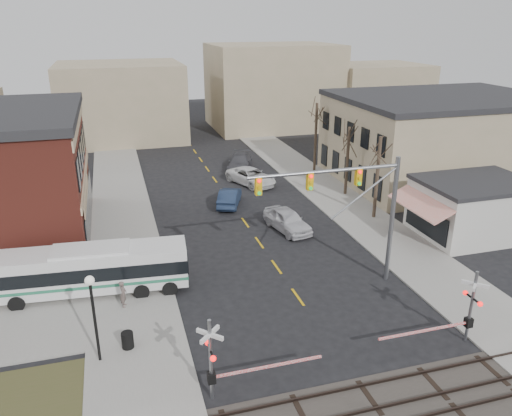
% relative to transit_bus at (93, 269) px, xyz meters
% --- Properties ---
extents(ground, '(160.00, 160.00, 0.00)m').
position_rel_transit_bus_xyz_m(ground, '(11.55, -5.88, -1.63)').
color(ground, black).
rests_on(ground, ground).
extents(sidewalk_west, '(5.00, 60.00, 0.12)m').
position_rel_transit_bus_xyz_m(sidewalk_west, '(2.05, 14.12, -1.57)').
color(sidewalk_west, gray).
rests_on(sidewalk_west, ground).
extents(sidewalk_east, '(5.00, 60.00, 0.12)m').
position_rel_transit_bus_xyz_m(sidewalk_east, '(21.05, 14.12, -1.57)').
color(sidewalk_east, gray).
rests_on(sidewalk_east, ground).
extents(rail_tracks, '(160.00, 3.91, 0.14)m').
position_rel_transit_bus_xyz_m(rail_tracks, '(11.55, -13.88, -1.51)').
color(rail_tracks, '#2D231E').
rests_on(rail_tracks, ground).
extents(tan_building, '(20.30, 15.30, 8.50)m').
position_rel_transit_bus_xyz_m(tan_building, '(33.55, 14.12, 2.63)').
color(tan_building, gray).
rests_on(tan_building, ground).
extents(awning_shop, '(9.74, 6.20, 4.30)m').
position_rel_transit_bus_xyz_m(awning_shop, '(27.52, 1.12, 0.54)').
color(awning_shop, beige).
rests_on(awning_shop, ground).
extents(tree_east_a, '(0.28, 0.28, 6.75)m').
position_rel_transit_bus_xyz_m(tree_east_a, '(22.05, 6.12, 1.87)').
color(tree_east_a, '#382B21').
rests_on(tree_east_a, sidewalk_east).
extents(tree_east_b, '(0.28, 0.28, 6.30)m').
position_rel_transit_bus_xyz_m(tree_east_b, '(22.35, 12.12, 1.64)').
color(tree_east_b, '#382B21').
rests_on(tree_east_b, sidewalk_east).
extents(tree_east_c, '(0.28, 0.28, 7.20)m').
position_rel_transit_bus_xyz_m(tree_east_c, '(22.55, 20.12, 2.09)').
color(tree_east_c, '#382B21').
rests_on(tree_east_c, sidewalk_east).
extents(transit_bus, '(11.26, 3.41, 2.85)m').
position_rel_transit_bus_xyz_m(transit_bus, '(0.00, 0.00, 0.00)').
color(transit_bus, silver).
rests_on(transit_bus, ground).
extents(traffic_signal_mast, '(9.28, 0.30, 8.00)m').
position_rel_transit_bus_xyz_m(traffic_signal_mast, '(15.16, -3.30, 4.07)').
color(traffic_signal_mast, gray).
rests_on(traffic_signal_mast, ground).
extents(rr_crossing_west, '(5.60, 1.36, 4.00)m').
position_rel_transit_bus_xyz_m(rr_crossing_west, '(5.39, -10.71, 0.34)').
color(rr_crossing_west, gray).
rests_on(rr_crossing_west, ground).
extents(rr_crossing_east, '(5.60, 1.36, 4.00)m').
position_rel_transit_bus_xyz_m(rr_crossing_east, '(17.90, -10.29, 0.34)').
color(rr_crossing_east, gray).
rests_on(rr_crossing_east, ground).
extents(street_lamp, '(0.44, 0.44, 4.55)m').
position_rel_transit_bus_xyz_m(street_lamp, '(0.26, -6.77, 1.73)').
color(street_lamp, black).
rests_on(street_lamp, sidewalk_west).
extents(trash_bin, '(0.60, 0.60, 0.85)m').
position_rel_transit_bus_xyz_m(trash_bin, '(1.62, -6.16, -1.08)').
color(trash_bin, black).
rests_on(trash_bin, sidewalk_west).
extents(car_a, '(2.97, 5.29, 1.70)m').
position_rel_transit_bus_xyz_m(car_a, '(14.32, 5.77, -0.78)').
color(car_a, silver).
rests_on(car_a, ground).
extents(car_b, '(3.20, 4.94, 1.54)m').
position_rel_transit_bus_xyz_m(car_b, '(11.29, 12.44, -0.86)').
color(car_b, '#192640').
rests_on(car_b, ground).
extents(car_c, '(4.66, 6.26, 1.58)m').
position_rel_transit_bus_xyz_m(car_c, '(14.74, 17.64, -0.84)').
color(car_c, silver).
rests_on(car_c, ground).
extents(car_d, '(4.21, 6.14, 1.65)m').
position_rel_transit_bus_xyz_m(car_d, '(14.94, 22.84, -0.80)').
color(car_d, '#424247').
rests_on(car_d, ground).
extents(pedestrian_near, '(0.48, 0.64, 1.59)m').
position_rel_transit_bus_xyz_m(pedestrian_near, '(1.60, -2.19, -0.71)').
color(pedestrian_near, '#62534E').
rests_on(pedestrian_near, sidewalk_west).
extents(pedestrian_far, '(0.97, 1.05, 1.72)m').
position_rel_transit_bus_xyz_m(pedestrian_far, '(1.64, 0.54, -0.65)').
color(pedestrian_far, '#303354').
rests_on(pedestrian_far, sidewalk_west).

